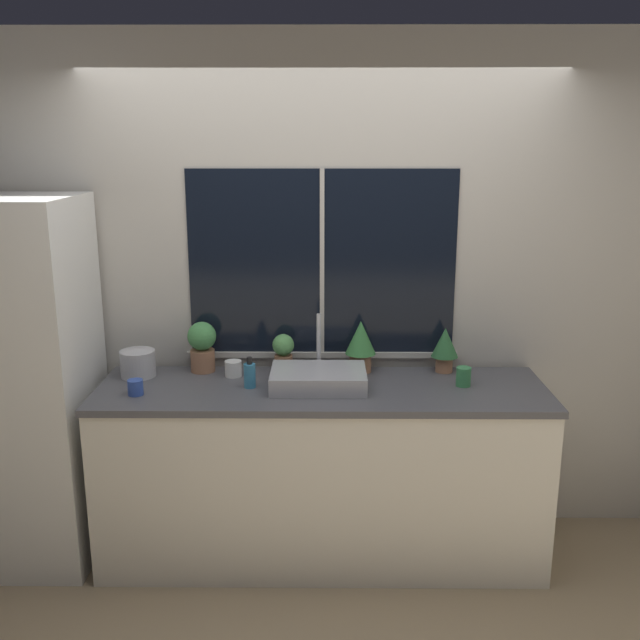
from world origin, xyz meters
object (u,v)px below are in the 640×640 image
at_px(soap_bottle, 250,375).
at_px(mug_green, 463,377).
at_px(potted_plant_far_right, 445,346).
at_px(mug_white, 233,369).
at_px(potted_plant_far_left, 202,345).
at_px(potted_plant_center_left, 283,351).
at_px(refrigerator, 23,384).
at_px(potted_plant_center_right, 361,343).
at_px(sink, 318,378).
at_px(kettle, 138,362).
at_px(mug_blue, 135,387).

relative_size(soap_bottle, mug_green, 1.62).
relative_size(potted_plant_far_right, mug_white, 2.76).
bearing_deg(potted_plant_far_left, potted_plant_center_left, 0.00).
height_order(refrigerator, mug_green, refrigerator).
xyz_separation_m(potted_plant_center_left, potted_plant_far_right, (0.86, -0.00, 0.03)).
xyz_separation_m(potted_plant_center_right, potted_plant_far_right, (0.45, 0.00, -0.02)).
distance_m(sink, potted_plant_center_left, 0.32).
distance_m(refrigerator, potted_plant_center_left, 1.34).
xyz_separation_m(potted_plant_center_left, potted_plant_center_right, (0.41, -0.00, 0.05)).
bearing_deg(mug_green, potted_plant_far_left, 170.54).
relative_size(potted_plant_far_left, kettle, 1.48).
relative_size(sink, kettle, 2.60).
height_order(potted_plant_far_left, soap_bottle, potted_plant_far_left).
bearing_deg(mug_white, potted_plant_center_right, 7.06).
bearing_deg(mug_blue, mug_white, 32.94).
relative_size(refrigerator, potted_plant_far_left, 6.93).
xyz_separation_m(mug_white, kettle, (-0.50, -0.00, 0.03)).
distance_m(potted_plant_far_left, soap_bottle, 0.39).
height_order(sink, potted_plant_center_right, sink).
height_order(potted_plant_far_left, potted_plant_center_right, potted_plant_center_right).
xyz_separation_m(refrigerator, kettle, (0.55, 0.16, 0.07)).
bearing_deg(potted_plant_far_left, mug_white, -25.56).
height_order(potted_plant_center_right, mug_blue, potted_plant_center_right).
height_order(mug_green, mug_white, mug_green).
bearing_deg(sink, mug_white, 160.33).
relative_size(refrigerator, mug_white, 21.40).
bearing_deg(potted_plant_far_left, potted_plant_center_right, 0.00).
distance_m(sink, kettle, 0.97).
height_order(soap_bottle, mug_white, soap_bottle).
bearing_deg(kettle, potted_plant_center_right, 4.25).
distance_m(sink, potted_plant_far_left, 0.68).
bearing_deg(kettle, soap_bottle, -15.73).
bearing_deg(sink, mug_green, 1.40).
relative_size(potted_plant_far_right, kettle, 1.32).
relative_size(sink, potted_plant_center_right, 1.71).
height_order(potted_plant_center_right, mug_white, potted_plant_center_right).
xyz_separation_m(mug_green, kettle, (-1.69, 0.14, 0.03)).
relative_size(mug_green, kettle, 0.53).
distance_m(refrigerator, mug_white, 1.06).
bearing_deg(potted_plant_far_right, kettle, -176.92).
bearing_deg(soap_bottle, mug_blue, -168.43).
height_order(potted_plant_far_right, soap_bottle, potted_plant_far_right).
bearing_deg(mug_blue, sink, 8.03).
xyz_separation_m(sink, mug_white, (-0.45, 0.16, -0.00)).
distance_m(soap_bottle, mug_green, 1.08).
height_order(sink, mug_white, sink).
height_order(potted_plant_far_right, mug_blue, potted_plant_far_right).
relative_size(sink, soap_bottle, 3.02).
distance_m(refrigerator, soap_bottle, 1.16).
xyz_separation_m(refrigerator, mug_white, (1.05, 0.16, 0.03)).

